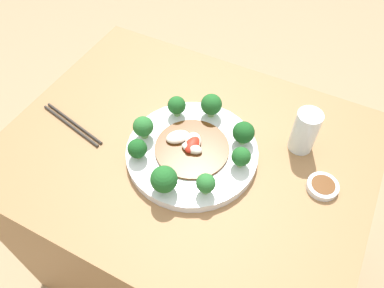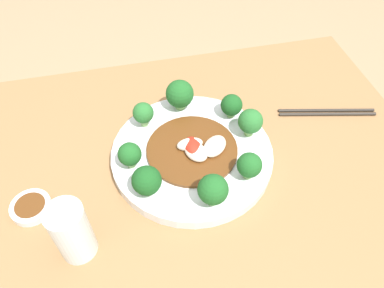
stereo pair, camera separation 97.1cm
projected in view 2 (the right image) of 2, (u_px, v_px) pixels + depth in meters
The scene contains 14 objects.
table at pixel (202, 243), 1.02m from camera, with size 0.90×0.70×0.72m.
plate at pixel (192, 154), 0.75m from camera, with size 0.32×0.32×0.02m.
broccoli_east at pixel (130, 154), 0.69m from camera, with size 0.04×0.04×0.06m.
broccoli_west at pixel (250, 122), 0.74m from camera, with size 0.05×0.05×0.06m.
broccoli_southwest at pixel (232, 105), 0.78m from camera, with size 0.05×0.05×0.05m.
broccoli_southeast at pixel (143, 113), 0.76m from camera, with size 0.04×0.04×0.06m.
broccoli_northwest at pixel (249, 165), 0.67m from camera, with size 0.05×0.05×0.06m.
broccoli_south at pixel (180, 94), 0.79m from camera, with size 0.06×0.06×0.07m.
broccoli_north at pixel (213, 190), 0.63m from camera, with size 0.05×0.05×0.07m.
broccoli_northeast at pixel (147, 181), 0.65m from camera, with size 0.05×0.05×0.06m.
stirfry_center at pixel (195, 149), 0.73m from camera, with size 0.18×0.18×0.03m.
drinking_glass at pixel (72, 232), 0.58m from camera, with size 0.06×0.06×0.12m.
chopsticks at pixel (327, 112), 0.84m from camera, with size 0.21×0.07×0.01m.
sauce_dish at pixel (31, 207), 0.67m from camera, with size 0.07×0.07×0.02m.
Camera 2 is at (0.13, 0.44, 1.31)m, focal length 35.00 mm.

